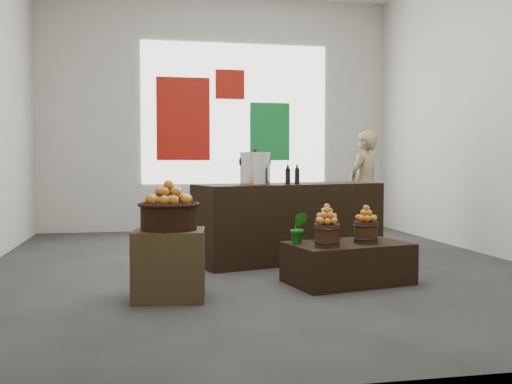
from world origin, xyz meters
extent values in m
plane|color=#353633|center=(0.00, 0.00, 0.00)|extent=(7.00, 7.00, 0.00)
cube|color=#B9B6AB|center=(0.00, 3.50, 2.00)|extent=(6.00, 0.04, 4.00)
cube|color=white|center=(0.30, 3.48, 2.00)|extent=(3.20, 0.02, 2.40)
cube|color=#9C140C|center=(-0.60, 3.47, 1.90)|extent=(0.90, 0.04, 1.40)
cube|color=#12752D|center=(0.90, 3.47, 1.70)|extent=(0.70, 0.04, 1.00)
cube|color=#9C140C|center=(0.20, 3.47, 2.50)|extent=(0.50, 0.04, 0.50)
cube|color=#4B3C23|center=(-1.04, -1.42, 0.30)|extent=(0.65, 0.56, 0.59)
cylinder|color=black|center=(-1.04, -1.42, 0.70)|extent=(0.48, 0.48, 0.22)
cube|color=black|center=(0.67, -1.10, 0.20)|extent=(1.25, 0.92, 0.39)
cylinder|color=#38220F|center=(0.39, -1.32, 0.50)|extent=(0.23, 0.23, 0.21)
cylinder|color=#38220F|center=(0.84, -1.15, 0.50)|extent=(0.23, 0.23, 0.21)
cylinder|color=#38220F|center=(0.52, -0.92, 0.50)|extent=(0.23, 0.23, 0.21)
imported|color=#196C16|center=(0.95, -0.87, 0.52)|extent=(0.28, 0.26, 0.26)
imported|color=#196C16|center=(0.19, -1.06, 0.54)|extent=(0.20, 0.19, 0.30)
cube|color=black|center=(0.43, 0.24, 0.46)|extent=(2.34, 1.29, 0.91)
cylinder|color=silver|center=(0.00, 0.12, 1.09)|extent=(0.35, 0.35, 0.35)
imported|color=#95825B|center=(1.85, 1.43, 0.81)|extent=(0.71, 0.65, 1.62)
camera|label=1|loc=(-1.23, -6.28, 1.17)|focal=40.00mm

